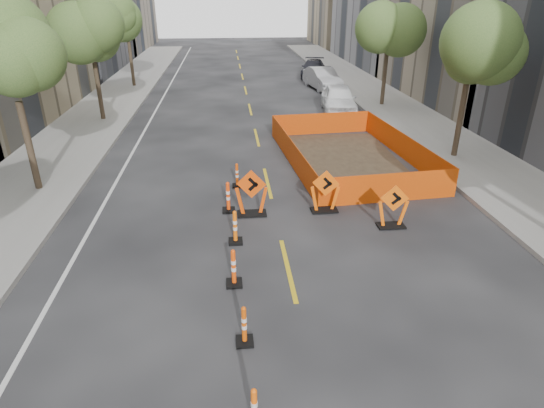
{
  "coord_description": "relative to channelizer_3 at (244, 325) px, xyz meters",
  "views": [
    {
      "loc": [
        -1.43,
        -6.06,
        6.67
      ],
      "look_at": [
        -0.25,
        5.73,
        1.1
      ],
      "focal_mm": 30.0,
      "sensor_mm": 36.0,
      "label": 1
    }
  ],
  "objects": [
    {
      "name": "safety_fence",
      "position": [
        4.94,
        10.76,
        0.07
      ],
      "size": [
        5.69,
        8.9,
        1.07
      ],
      "primitive_type": null,
      "rotation": [
        0.0,
        0.0,
        0.08
      ],
      "color": "#E45C0C",
      "rests_on": "ground"
    },
    {
      "name": "tree_r_b",
      "position": [
        9.67,
        10.68,
        4.06
      ],
      "size": [
        2.8,
        2.8,
        5.95
      ],
      "color": "#382B1E",
      "rests_on": "ground"
    },
    {
      "name": "parked_car_mid",
      "position": [
        7.02,
        26.65,
        0.31
      ],
      "size": [
        2.35,
        4.88,
        1.54
      ],
      "primitive_type": "imported",
      "rotation": [
        0.0,
        0.0,
        0.16
      ],
      "color": "#9F9FA4",
      "rests_on": "ground"
    },
    {
      "name": "channelizer_7",
      "position": [
        0.1,
        8.42,
        -0.0
      ],
      "size": [
        0.36,
        0.36,
        0.92
      ],
      "primitive_type": null,
      "color": "#DF4709",
      "rests_on": "ground"
    },
    {
      "name": "chevron_sign_center",
      "position": [
        2.93,
        6.01,
        0.27
      ],
      "size": [
        1.1,
        0.84,
        1.46
      ],
      "primitive_type": null,
      "rotation": [
        0.0,
        0.0,
        -0.29
      ],
      "color": "#FF5F0A",
      "rests_on": "ground"
    },
    {
      "name": "tree_l_d",
      "position": [
        -7.13,
        28.68,
        4.06
      ],
      "size": [
        2.8,
        2.8,
        5.95
      ],
      "color": "#382B1E",
      "rests_on": "ground"
    },
    {
      "name": "chevron_sign_right",
      "position": [
        4.77,
        4.71,
        0.25
      ],
      "size": [
        1.02,
        0.69,
        1.42
      ],
      "primitive_type": null,
      "rotation": [
        0.0,
        0.0,
        -0.14
      ],
      "color": "#FF620A",
      "rests_on": "ground"
    },
    {
      "name": "channelizer_4",
      "position": [
        -0.17,
        2.1,
        0.04
      ],
      "size": [
        0.4,
        0.4,
        1.01
      ],
      "primitive_type": null,
      "color": "#F4480A",
      "rests_on": "ground"
    },
    {
      "name": "parked_car_far",
      "position": [
        7.3,
        31.98,
        0.23
      ],
      "size": [
        2.95,
        5.08,
        1.38
      ],
      "primitive_type": "imported",
      "rotation": [
        0.0,
        0.0,
        -0.22
      ],
      "color": "black",
      "rests_on": "ground"
    },
    {
      "name": "sidewalk_left",
      "position": [
        -7.73,
        10.68,
        -0.39
      ],
      "size": [
        4.0,
        90.0,
        0.15
      ],
      "primitive_type": "cube",
      "color": "gray",
      "rests_on": "ground"
    },
    {
      "name": "channelizer_6",
      "position": [
        -0.25,
        6.31,
        0.07
      ],
      "size": [
        0.42,
        0.42,
        1.06
      ],
      "primitive_type": null,
      "color": "#FF430A",
      "rests_on": "ground"
    },
    {
      "name": "tree_r_c",
      "position": [
        9.67,
        20.68,
        4.06
      ],
      "size": [
        2.8,
        2.8,
        5.95
      ],
      "color": "#382B1E",
      "rests_on": "ground"
    },
    {
      "name": "sidewalk_right",
      "position": [
        10.27,
        10.68,
        -0.39
      ],
      "size": [
        4.0,
        90.0,
        0.15
      ],
      "primitive_type": "cube",
      "color": "gray",
      "rests_on": "ground"
    },
    {
      "name": "tree_l_b",
      "position": [
        -7.13,
        8.68,
        4.06
      ],
      "size": [
        2.8,
        2.8,
        5.95
      ],
      "color": "#382B1E",
      "rests_on": "ground"
    },
    {
      "name": "channelizer_5",
      "position": [
        -0.07,
        4.21,
        0.05
      ],
      "size": [
        0.41,
        0.41,
        1.03
      ],
      "primitive_type": null,
      "color": "#FF660A",
      "rests_on": "ground"
    },
    {
      "name": "tree_l_c",
      "position": [
        -7.13,
        18.68,
        4.06
      ],
      "size": [
        2.8,
        2.8,
        5.95
      ],
      "color": "#382B1E",
      "rests_on": "ground"
    },
    {
      "name": "chevron_sign_left",
      "position": [
        0.51,
        5.98,
        0.33
      ],
      "size": [
        1.16,
        0.82,
        1.58
      ],
      "primitive_type": null,
      "rotation": [
        0.0,
        0.0,
        -0.19
      ],
      "color": "#ED4909",
      "rests_on": "ground"
    },
    {
      "name": "channelizer_3",
      "position": [
        0.0,
        0.0,
        0.0
      ],
      "size": [
        0.37,
        0.37,
        0.93
      ],
      "primitive_type": null,
      "color": "#D64C09",
      "rests_on": "ground"
    },
    {
      "name": "parked_car_near",
      "position": [
        6.54,
        19.4,
        0.35
      ],
      "size": [
        2.52,
        4.97,
        1.62
      ],
      "primitive_type": "imported",
      "rotation": [
        0.0,
        0.0,
        -0.13
      ],
      "color": "white",
      "rests_on": "ground"
    },
    {
      "name": "ground_plane",
      "position": [
        1.27,
        -1.32,
        -0.46
      ],
      "size": [
        140.0,
        140.0,
        0.0
      ],
      "primitive_type": "plane",
      "color": "black"
    }
  ]
}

